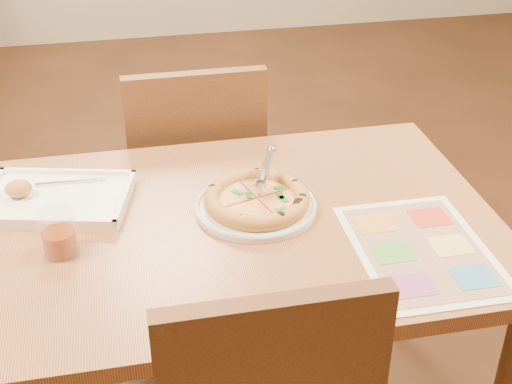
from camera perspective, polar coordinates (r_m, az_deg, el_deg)
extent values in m
cube|color=#A86D43|center=(1.71, -2.42, -3.03)|extent=(1.30, 0.85, 0.04)
cylinder|color=brown|center=(2.23, -19.09, -7.08)|extent=(0.06, 0.06, 0.68)
cylinder|color=brown|center=(2.34, 10.64, -3.69)|extent=(0.06, 0.06, 0.68)
cube|color=brown|center=(2.43, -5.06, 1.21)|extent=(0.42, 0.42, 0.04)
cube|color=brown|center=(2.15, -4.69, 3.92)|extent=(0.42, 0.04, 0.45)
cylinder|color=white|center=(1.74, 0.00, -1.19)|extent=(0.37, 0.37, 0.02)
cylinder|color=#D78F49|center=(1.73, 0.07, -0.80)|extent=(0.25, 0.25, 0.01)
cylinder|color=#E0C37A|center=(1.73, 0.07, -0.56)|extent=(0.21, 0.21, 0.01)
torus|color=#D78F49|center=(1.73, 0.07, -0.53)|extent=(0.26, 0.26, 0.04)
cylinder|color=silver|center=(1.72, 0.39, 0.81)|extent=(0.04, 0.06, 0.07)
cube|color=silver|center=(1.75, 0.83, 2.11)|extent=(0.06, 0.10, 0.05)
cube|color=white|center=(1.83, -15.70, -0.65)|extent=(0.40, 0.32, 0.02)
cube|color=silver|center=(1.82, -15.76, -0.31)|extent=(0.18, 0.02, 0.00)
ellipsoid|color=#D4894C|center=(1.84, -18.48, 0.26)|extent=(0.07, 0.05, 0.04)
cylinder|color=maroon|center=(1.64, -15.43, -3.86)|extent=(0.07, 0.07, 0.05)
cylinder|color=white|center=(1.62, -15.54, -3.19)|extent=(0.08, 0.08, 0.10)
cube|color=white|center=(1.64, 13.11, -4.51)|extent=(0.30, 0.41, 0.00)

